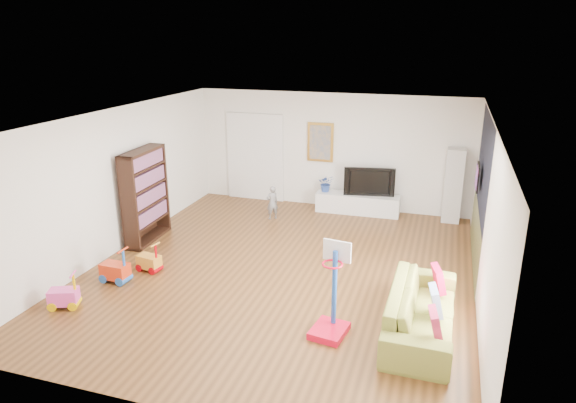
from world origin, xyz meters
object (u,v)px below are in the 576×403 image
(media_console, at_px, (358,203))
(sofa, at_px, (421,310))
(basketball_hoop, at_px, (330,291))
(bookshelf, at_px, (145,196))

(media_console, height_order, sofa, sofa)
(basketball_hoop, bearing_deg, bookshelf, 160.86)
(bookshelf, bearing_deg, sofa, -20.87)
(media_console, bearing_deg, sofa, -71.00)
(basketball_hoop, bearing_deg, sofa, 29.83)
(sofa, bearing_deg, media_console, 21.06)
(media_console, xyz_separation_m, basketball_hoop, (0.54, -5.16, 0.45))
(bookshelf, bearing_deg, media_console, 35.05)
(media_console, xyz_separation_m, bookshelf, (-3.74, -2.90, 0.71))
(media_console, height_order, bookshelf, bookshelf)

